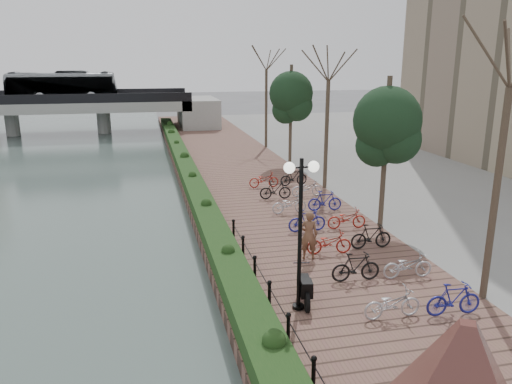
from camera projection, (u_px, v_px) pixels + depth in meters
name	position (u px, v px, depth m)	size (l,w,h in m)	color
promenade	(251.00, 189.00, 29.32)	(8.00, 75.00, 0.50)	brown
inland_pavement	(489.00, 175.00, 32.76)	(24.00, 75.00, 0.50)	gray
hedge	(189.00, 174.00, 30.80)	(1.10, 56.00, 0.60)	#163513
chain_fence	(278.00, 310.00, 14.01)	(0.10, 14.10, 0.70)	black
lamppost	(301.00, 202.00, 13.97)	(1.02, 0.32, 4.53)	black
motorcycle	(304.00, 286.00, 15.11)	(0.51, 1.62, 1.01)	black
pedestrian	(309.00, 235.00, 18.28)	(0.67, 0.44, 1.83)	brown
bicycle_parking	(326.00, 219.00, 21.56)	(2.40, 17.32, 1.00)	#B9BABE
street_trees	(350.00, 142.00, 24.75)	(3.20, 37.12, 6.80)	#32241D
bridge	(21.00, 103.00, 50.57)	(36.00, 10.77, 6.50)	gray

